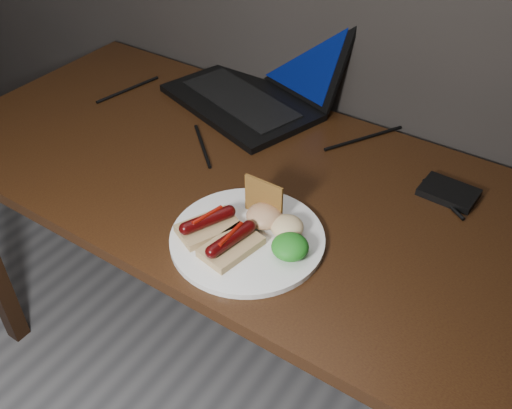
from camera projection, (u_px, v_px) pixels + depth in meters
The scene contains 11 objects.
desk at pixel (229, 197), 1.34m from camera, with size 1.40×0.70×0.75m.
laptop at pixel (258, 80), 1.50m from camera, with size 0.48×0.44×0.25m.
hard_drive at pixel (449, 192), 1.20m from camera, with size 0.12×0.08×0.02m, color black.
desk_cables at pixel (267, 135), 1.38m from camera, with size 0.96×0.40×0.01m.
plate at pixel (247, 238), 1.10m from camera, with size 0.30×0.30×0.01m, color silver.
bread_sausage_left at pixel (208, 224), 1.09m from camera, with size 0.11×0.13×0.04m.
bread_sausage_center at pixel (231, 243), 1.05m from camera, with size 0.09×0.13×0.04m.
crispbread at pixel (264, 199), 1.11m from camera, with size 0.09×0.01×0.09m, color #A76C2D.
salad_greens at pixel (290, 247), 1.04m from camera, with size 0.07×0.07×0.04m, color #166213.
salsa_mound at pixel (264, 216), 1.11m from camera, with size 0.07×0.07×0.04m, color #9C280F.
coleslaw_mound at pixel (287, 227), 1.09m from camera, with size 0.06×0.06×0.04m, color beige.
Camera 1 is at (0.63, 0.55, 1.51)m, focal length 40.00 mm.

